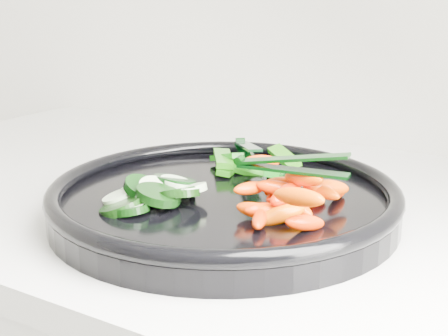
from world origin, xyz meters
The scene contains 6 objects.
veggie_tray centered at (-0.40, 1.62, 0.95)m, with size 0.44×0.44×0.04m.
cucumber_pile centered at (-0.46, 1.57, 0.96)m, with size 0.12×0.13×0.04m.
carrot_pile centered at (-0.32, 1.61, 0.97)m, with size 0.13×0.15×0.06m.
pepper_pile centered at (-0.43, 1.72, 0.96)m, with size 0.12×0.11×0.04m.
tong_carrot centered at (-0.32, 1.61, 1.00)m, with size 0.11×0.03×0.02m.
tong_pepper centered at (-0.43, 1.72, 0.98)m, with size 0.08×0.10×0.02m.
Camera 1 is at (-0.07, 1.08, 1.17)m, focal length 50.00 mm.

